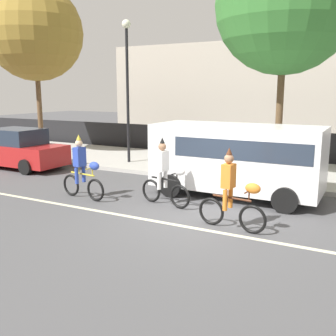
# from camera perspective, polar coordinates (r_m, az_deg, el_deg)

# --- Properties ---
(ground_plane) EXTENTS (80.00, 80.00, 0.00)m
(ground_plane) POSITION_cam_1_polar(r_m,az_deg,el_deg) (9.87, 4.18, -7.68)
(ground_plane) COLOR #4C4C4F
(road_centre_line) EXTENTS (36.00, 0.14, 0.01)m
(road_centre_line) POSITION_cam_1_polar(r_m,az_deg,el_deg) (9.44, 2.92, -8.54)
(road_centre_line) COLOR beige
(road_centre_line) RESTS_ON ground
(sidewalk_curb) EXTENTS (60.00, 5.00, 0.15)m
(sidewalk_curb) POSITION_cam_1_polar(r_m,az_deg,el_deg) (15.82, 13.82, -0.48)
(sidewalk_curb) COLOR #ADAAA3
(sidewalk_curb) RESTS_ON ground
(fence_line) EXTENTS (40.00, 0.08, 1.40)m
(fence_line) POSITION_cam_1_polar(r_m,az_deg,el_deg) (18.51, 16.18, 3.02)
(fence_line) COLOR black
(fence_line) RESTS_ON ground
(parade_cyclist_cobalt) EXTENTS (1.72, 0.51, 1.92)m
(parade_cyclist_cobalt) POSITION_cam_1_polar(r_m,az_deg,el_deg) (11.90, -12.27, -0.43)
(parade_cyclist_cobalt) COLOR black
(parade_cyclist_cobalt) RESTS_ON ground
(parade_cyclist_zebra) EXTENTS (1.70, 0.54, 1.92)m
(parade_cyclist_zebra) POSITION_cam_1_polar(r_m,az_deg,el_deg) (10.94, -0.37, -1.19)
(parade_cyclist_zebra) COLOR black
(parade_cyclist_zebra) RESTS_ON ground
(parade_cyclist_orange) EXTENTS (1.72, 0.50, 1.92)m
(parade_cyclist_orange) POSITION_cam_1_polar(r_m,az_deg,el_deg) (9.17, 9.34, -3.78)
(parade_cyclist_orange) COLOR black
(parade_cyclist_orange) RESTS_ON ground
(parked_van_white) EXTENTS (5.00, 2.22, 2.18)m
(parked_van_white) POSITION_cam_1_polar(r_m,az_deg,el_deg) (11.97, 10.21, 1.84)
(parked_van_white) COLOR white
(parked_van_white) RESTS_ON ground
(parked_car_red) EXTENTS (4.10, 1.92, 1.64)m
(parked_car_red) POSITION_cam_1_polar(r_m,az_deg,el_deg) (17.49, -20.86, 2.54)
(parked_car_red) COLOR #AD1E1E
(parked_car_red) RESTS_ON ground
(street_lamp_post) EXTENTS (0.36, 0.36, 5.86)m
(street_lamp_post) POSITION_cam_1_polar(r_m,az_deg,el_deg) (16.83, -5.94, 13.85)
(street_lamp_post) COLOR black
(street_lamp_post) RESTS_ON sidewalk_curb
(street_tree_near_lamp) EXTENTS (4.65, 4.65, 8.19)m
(street_tree_near_lamp) POSITION_cam_1_polar(r_m,az_deg,el_deg) (14.56, 16.66, 21.89)
(street_tree_near_lamp) COLOR brown
(street_tree_near_lamp) RESTS_ON sidewalk_curb
(street_tree_far_corner) EXTENTS (4.57, 4.57, 8.04)m
(street_tree_far_corner) POSITION_cam_1_polar(r_m,az_deg,el_deg) (20.81, -18.77, 18.11)
(street_tree_far_corner) COLOR brown
(street_tree_far_corner) RESTS_ON sidewalk_curb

